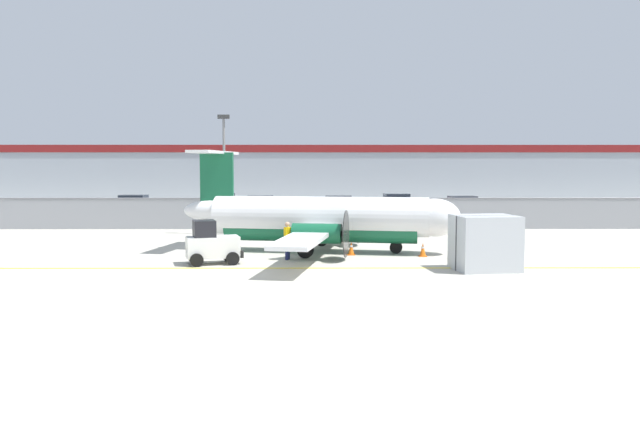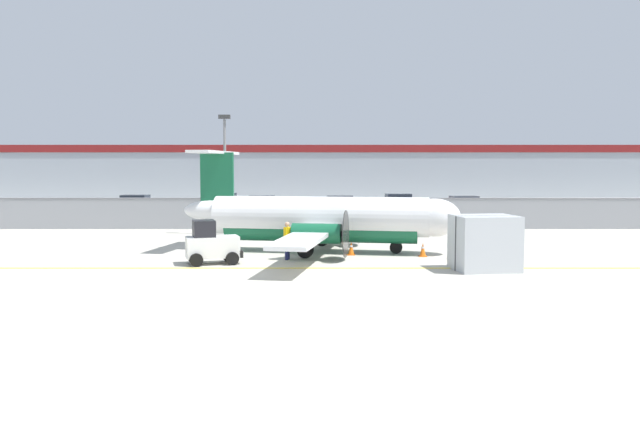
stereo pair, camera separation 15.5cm
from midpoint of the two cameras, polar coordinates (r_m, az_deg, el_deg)
ground_plane at (r=25.60m, az=-1.89°, el=-5.01°), size 140.00×140.00×0.01m
perimeter_fence at (r=41.37m, az=-1.17°, el=0.10°), size 98.00×0.10×2.10m
parking_lot_strip at (r=52.92m, az=-0.92°, el=-0.13°), size 98.00×17.00×0.12m
background_building at (r=71.25m, az=-0.69°, el=3.58°), size 91.00×8.10×6.50m
commuter_airplane at (r=30.24m, az=0.59°, el=-0.52°), size 13.70×16.04×4.92m
baggage_tug at (r=26.96m, az=-9.77°, el=-2.77°), size 2.55×1.92×1.88m
ground_crew_worker at (r=27.82m, az=-2.87°, el=-2.29°), size 0.41×0.55×1.70m
cargo_container at (r=25.84m, az=14.96°, el=-2.61°), size 2.64×2.30×2.20m
traffic_cone_near_left at (r=28.70m, az=12.15°, el=-3.47°), size 0.36×0.36×0.64m
traffic_cone_near_right at (r=29.21m, az=9.52°, el=-3.29°), size 0.36×0.36×0.64m
traffic_cone_far_left at (r=29.35m, az=3.01°, el=-3.21°), size 0.36×0.36×0.64m
parked_car_0 at (r=56.81m, az=-16.36°, el=0.84°), size 4.30×2.21×1.58m
parked_car_1 at (r=58.80m, az=-8.89°, el=1.07°), size 4.37×2.39×1.58m
parked_car_2 at (r=53.25m, az=-5.16°, el=0.78°), size 4.31×2.24×1.58m
parked_car_3 at (r=52.88m, az=1.78°, el=0.77°), size 4.28×2.17×1.58m
parked_car_4 at (r=57.18m, az=7.11°, el=1.00°), size 4.34×2.31×1.58m
parked_car_5 at (r=53.65m, az=13.20°, el=0.71°), size 4.28×2.17×1.58m
apron_light_pole at (r=38.29m, az=-8.59°, el=4.49°), size 0.70×0.30×7.27m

